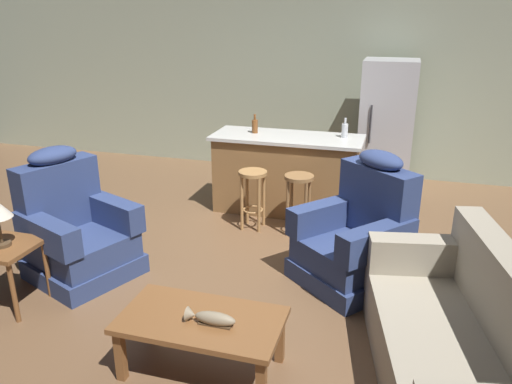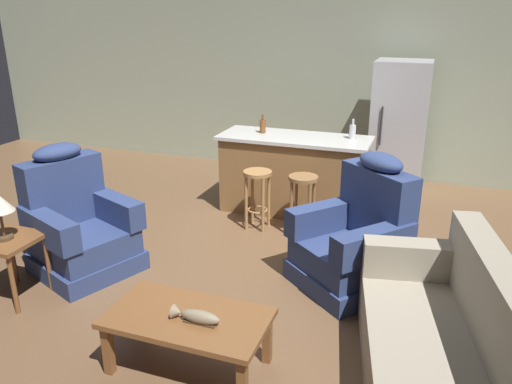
{
  "view_description": "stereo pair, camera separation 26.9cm",
  "coord_description": "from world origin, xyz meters",
  "px_view_note": "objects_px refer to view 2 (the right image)",
  "views": [
    {
      "loc": [
        1.27,
        -4.33,
        2.36
      ],
      "look_at": [
        0.03,
        -0.1,
        0.75
      ],
      "focal_mm": 35.0,
      "sensor_mm": 36.0,
      "label": 1
    },
    {
      "loc": [
        1.53,
        -4.24,
        2.36
      ],
      "look_at": [
        0.03,
        -0.1,
        0.75
      ],
      "focal_mm": 35.0,
      "sensor_mm": 36.0,
      "label": 2
    }
  ],
  "objects_px": {
    "couch": "(447,355)",
    "bottle_tall_green": "(352,131)",
    "recliner_near_lamp": "(79,227)",
    "fish_figurine": "(196,316)",
    "bar_stool_left": "(258,189)",
    "bar_stool_right": "(303,194)",
    "recliner_near_island": "(356,240)",
    "bottle_short_amber": "(263,126)",
    "kitchen_island": "(294,174)",
    "coffee_table": "(188,323)",
    "refrigerator": "(398,128)",
    "end_table": "(9,249)"
  },
  "relations": [
    {
      "from": "couch",
      "to": "bottle_tall_green",
      "type": "bearing_deg",
      "value": -80.24
    },
    {
      "from": "couch",
      "to": "recliner_near_lamp",
      "type": "distance_m",
      "value": 3.37
    },
    {
      "from": "fish_figurine",
      "to": "bar_stool_left",
      "type": "bearing_deg",
      "value": 100.25
    },
    {
      "from": "bar_stool_right",
      "to": "fish_figurine",
      "type": "bearing_deg",
      "value": -91.84
    },
    {
      "from": "recliner_near_island",
      "to": "bar_stool_right",
      "type": "xyz_separation_m",
      "value": [
        -0.72,
        0.86,
        0.05
      ]
    },
    {
      "from": "recliner_near_lamp",
      "to": "bottle_short_amber",
      "type": "distance_m",
      "value": 2.48
    },
    {
      "from": "bottle_short_amber",
      "to": "bar_stool_left",
      "type": "bearing_deg",
      "value": -75.45
    },
    {
      "from": "couch",
      "to": "kitchen_island",
      "type": "height_order",
      "value": "kitchen_island"
    },
    {
      "from": "coffee_table",
      "to": "kitchen_island",
      "type": "bearing_deg",
      "value": 92.19
    },
    {
      "from": "recliner_near_lamp",
      "to": "refrigerator",
      "type": "height_order",
      "value": "refrigerator"
    },
    {
      "from": "recliner_near_lamp",
      "to": "recliner_near_island",
      "type": "distance_m",
      "value": 2.59
    },
    {
      "from": "couch",
      "to": "kitchen_island",
      "type": "relative_size",
      "value": 1.13
    },
    {
      "from": "recliner_near_island",
      "to": "end_table",
      "type": "height_order",
      "value": "recliner_near_island"
    },
    {
      "from": "couch",
      "to": "bottle_short_amber",
      "type": "distance_m",
      "value": 3.64
    },
    {
      "from": "fish_figurine",
      "to": "refrigerator",
      "type": "relative_size",
      "value": 0.19
    },
    {
      "from": "coffee_table",
      "to": "kitchen_island",
      "type": "distance_m",
      "value": 3.05
    },
    {
      "from": "recliner_near_island",
      "to": "bar_stool_right",
      "type": "relative_size",
      "value": 1.76
    },
    {
      "from": "coffee_table",
      "to": "refrigerator",
      "type": "bearing_deg",
      "value": 76.95
    },
    {
      "from": "bar_stool_right",
      "to": "refrigerator",
      "type": "height_order",
      "value": "refrigerator"
    },
    {
      "from": "kitchen_island",
      "to": "bottle_tall_green",
      "type": "distance_m",
      "value": 0.87
    },
    {
      "from": "couch",
      "to": "bottle_short_amber",
      "type": "height_order",
      "value": "bottle_short_amber"
    },
    {
      "from": "fish_figurine",
      "to": "bottle_tall_green",
      "type": "bearing_deg",
      "value": 81.88
    },
    {
      "from": "recliner_near_lamp",
      "to": "recliner_near_island",
      "type": "relative_size",
      "value": 1.0
    },
    {
      "from": "recliner_near_lamp",
      "to": "bottle_short_amber",
      "type": "relative_size",
      "value": 5.26
    },
    {
      "from": "bottle_tall_green",
      "to": "bottle_short_amber",
      "type": "relative_size",
      "value": 1.02
    },
    {
      "from": "refrigerator",
      "to": "bottle_tall_green",
      "type": "relative_size",
      "value": 7.58
    },
    {
      "from": "recliner_near_island",
      "to": "bottle_tall_green",
      "type": "height_order",
      "value": "recliner_near_island"
    },
    {
      "from": "end_table",
      "to": "kitchen_island",
      "type": "bearing_deg",
      "value": 57.79
    },
    {
      "from": "bar_stool_left",
      "to": "bottle_tall_green",
      "type": "bearing_deg",
      "value": 39.55
    },
    {
      "from": "bar_stool_right",
      "to": "bottle_short_amber",
      "type": "xyz_separation_m",
      "value": [
        -0.7,
        0.67,
        0.56
      ]
    },
    {
      "from": "end_table",
      "to": "recliner_near_lamp",
      "type": "bearing_deg",
      "value": 72.46
    },
    {
      "from": "refrigerator",
      "to": "bottle_tall_green",
      "type": "xyz_separation_m",
      "value": [
        -0.44,
        -1.08,
        0.16
      ]
    },
    {
      "from": "recliner_near_island",
      "to": "refrigerator",
      "type": "height_order",
      "value": "refrigerator"
    },
    {
      "from": "recliner_near_lamp",
      "to": "bar_stool_right",
      "type": "distance_m",
      "value": 2.32
    },
    {
      "from": "coffee_table",
      "to": "bottle_short_amber",
      "type": "height_order",
      "value": "bottle_short_amber"
    },
    {
      "from": "couch",
      "to": "kitchen_island",
      "type": "distance_m",
      "value": 3.3
    },
    {
      "from": "couch",
      "to": "bar_stool_right",
      "type": "bearing_deg",
      "value": -66.51
    },
    {
      "from": "bar_stool_right",
      "to": "kitchen_island",
      "type": "bearing_deg",
      "value": 114.15
    },
    {
      "from": "coffee_table",
      "to": "bar_stool_left",
      "type": "bearing_deg",
      "value": 98.44
    },
    {
      "from": "coffee_table",
      "to": "bar_stool_right",
      "type": "height_order",
      "value": "bar_stool_right"
    },
    {
      "from": "coffee_table",
      "to": "fish_figurine",
      "type": "xyz_separation_m",
      "value": [
        0.09,
        -0.04,
        0.1
      ]
    },
    {
      "from": "recliner_near_lamp",
      "to": "kitchen_island",
      "type": "bearing_deg",
      "value": 76.12
    },
    {
      "from": "bar_stool_right",
      "to": "bottle_short_amber",
      "type": "relative_size",
      "value": 2.98
    },
    {
      "from": "bottle_tall_green",
      "to": "coffee_table",
      "type": "bearing_deg",
      "value": -99.77
    },
    {
      "from": "refrigerator",
      "to": "coffee_table",
      "type": "bearing_deg",
      "value": -103.05
    },
    {
      "from": "recliner_near_island",
      "to": "refrigerator",
      "type": "distance_m",
      "value": 2.73
    },
    {
      "from": "fish_figurine",
      "to": "recliner_near_lamp",
      "type": "height_order",
      "value": "recliner_near_lamp"
    },
    {
      "from": "bottle_short_amber",
      "to": "recliner_near_island",
      "type": "bearing_deg",
      "value": -47.28
    },
    {
      "from": "fish_figurine",
      "to": "bottle_tall_green",
      "type": "xyz_separation_m",
      "value": [
        0.46,
        3.21,
        0.58
      ]
    },
    {
      "from": "bar_stool_left",
      "to": "bottle_tall_green",
      "type": "height_order",
      "value": "bottle_tall_green"
    }
  ]
}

